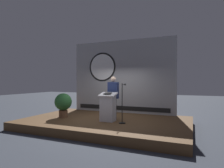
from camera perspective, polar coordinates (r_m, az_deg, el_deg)
The scene contains 7 objects.
ground_plane at distance 7.80m, azimuth -1.92°, elevation -12.58°, with size 40.00×40.00×0.00m, color #383D47.
stage_platform at distance 7.77m, azimuth -1.92°, elevation -11.50°, with size 6.40×4.00×0.30m, color brown.
banner_display at distance 9.32m, azimuth 2.67°, elevation 2.27°, with size 5.10×0.12×3.49m.
podium at distance 7.29m, azimuth -1.24°, elevation -6.90°, with size 0.64×0.50×1.09m.
speaker_person at distance 7.68m, azimuth 0.38°, elevation -3.97°, with size 0.40×0.26×1.70m.
microphone_stand at distance 6.97m, azimuth 3.15°, elevation -7.51°, with size 0.24×0.48×1.44m.
potted_plant at distance 8.29m, azimuth -14.30°, elevation -5.49°, with size 0.71×0.71×1.01m.
Camera 1 is at (3.20, -6.89, 1.79)m, focal length 30.75 mm.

